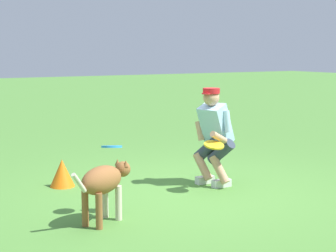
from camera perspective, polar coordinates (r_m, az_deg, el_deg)
ground_plane at (r=6.75m, az=3.12°, el=-7.18°), size 60.00×60.00×0.00m
person at (r=7.03m, az=4.91°, el=-0.79°), size 0.54×0.67×1.29m
dog at (r=5.58m, az=-6.81°, el=-5.92°), size 0.88×0.56×0.62m
frisbee_flying at (r=5.73m, az=-6.03°, el=-2.20°), size 0.31×0.31×0.07m
frisbee_held at (r=6.66m, az=4.93°, el=-2.04°), size 0.32×0.31×0.10m
training_cone at (r=7.17m, az=-11.23°, el=-4.94°), size 0.33×0.33×0.36m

